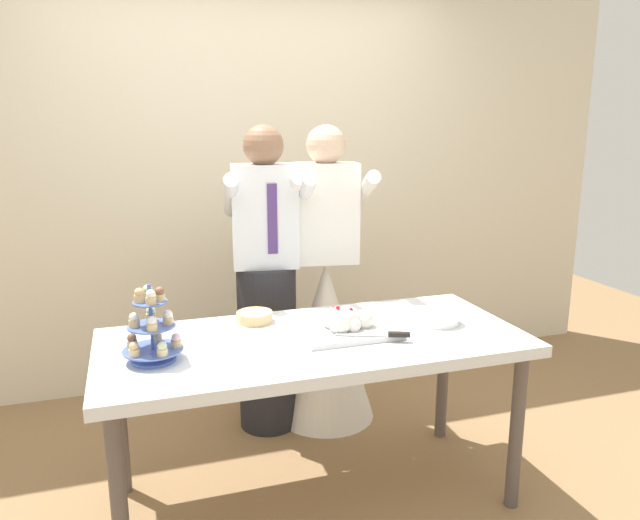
{
  "coord_description": "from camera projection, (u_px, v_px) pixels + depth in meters",
  "views": [
    {
      "loc": [
        -0.71,
        -2.29,
        1.67
      ],
      "look_at": [
        0.07,
        0.15,
        1.07
      ],
      "focal_mm": 33.4,
      "sensor_mm": 36.0,
      "label": 1
    }
  ],
  "objects": [
    {
      "name": "person_groom",
      "position": [
        267.0,
        297.0,
        3.22
      ],
      "size": [
        0.52,
        0.55,
        1.66
      ],
      "color": "#232328",
      "rests_on": "ground_plane"
    },
    {
      "name": "person_bride",
      "position": [
        326.0,
        320.0,
        3.36
      ],
      "size": [
        0.56,
        0.56,
        1.66
      ],
      "color": "white",
      "rests_on": "ground_plane"
    },
    {
      "name": "cupcake_stand",
      "position": [
        152.0,
        331.0,
        2.26
      ],
      "size": [
        0.23,
        0.23,
        0.31
      ],
      "color": "#4C66B2",
      "rests_on": "dessert_table"
    },
    {
      "name": "plate_stack",
      "position": [
        439.0,
        318.0,
        2.71
      ],
      "size": [
        0.19,
        0.19,
        0.05
      ],
      "color": "white",
      "rests_on": "dessert_table"
    },
    {
      "name": "dessert_table",
      "position": [
        314.0,
        353.0,
        2.56
      ],
      "size": [
        1.8,
        0.8,
        0.78
      ],
      "color": "silver",
      "rests_on": "ground_plane"
    },
    {
      "name": "round_cake",
      "position": [
        255.0,
        319.0,
        2.7
      ],
      "size": [
        0.24,
        0.24,
        0.06
      ],
      "color": "white",
      "rests_on": "dessert_table"
    },
    {
      "name": "rear_wall",
      "position": [
        244.0,
        158.0,
        3.77
      ],
      "size": [
        5.2,
        0.1,
        2.9
      ],
      "primitive_type": "cube",
      "color": "beige",
      "rests_on": "ground_plane"
    },
    {
      "name": "main_cake_tray",
      "position": [
        346.0,
        324.0,
        2.58
      ],
      "size": [
        0.43,
        0.35,
        0.13
      ],
      "color": "silver",
      "rests_on": "dessert_table"
    },
    {
      "name": "ground_plane",
      "position": [
        315.0,
        497.0,
        2.71
      ],
      "size": [
        8.0,
        8.0,
        0.0
      ],
      "primitive_type": "plane",
      "color": "olive"
    }
  ]
}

